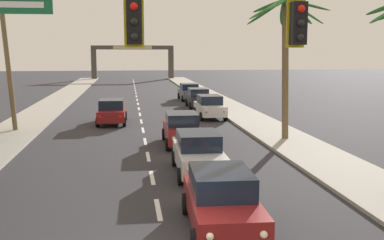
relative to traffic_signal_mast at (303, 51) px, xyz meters
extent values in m
cube|color=#9E998E|center=(4.81, 20.00, -4.83)|extent=(3.20, 110.00, 0.14)
cube|color=#9E998E|center=(-10.79, 20.00, -4.83)|extent=(3.20, 110.00, 0.14)
cube|color=silver|center=(-2.99, 3.99, -4.89)|extent=(0.16, 2.00, 0.01)
cube|color=silver|center=(-2.99, 7.66, -4.89)|extent=(0.16, 2.00, 0.01)
cube|color=silver|center=(-2.99, 11.32, -4.89)|extent=(0.16, 2.00, 0.01)
cube|color=silver|center=(-2.99, 14.99, -4.89)|extent=(0.16, 2.00, 0.01)
cube|color=silver|center=(-2.99, 18.65, -4.89)|extent=(0.16, 2.00, 0.01)
cube|color=silver|center=(-2.99, 22.32, -4.89)|extent=(0.16, 2.00, 0.01)
cube|color=silver|center=(-2.99, 25.98, -4.89)|extent=(0.16, 2.00, 0.01)
cube|color=silver|center=(-2.99, 29.65, -4.89)|extent=(0.16, 2.00, 0.01)
cube|color=silver|center=(-2.99, 33.31, -4.89)|extent=(0.16, 2.00, 0.01)
cube|color=silver|center=(-2.99, 36.98, -4.89)|extent=(0.16, 2.00, 0.01)
cube|color=silver|center=(-2.99, 40.64, -4.89)|extent=(0.16, 2.00, 0.01)
cube|color=silver|center=(-2.99, 44.31, -4.89)|extent=(0.16, 2.00, 0.01)
cube|color=silver|center=(-2.99, 47.97, -4.89)|extent=(0.16, 2.00, 0.01)
cube|color=silver|center=(-2.99, 51.64, -4.89)|extent=(0.16, 2.00, 0.01)
cube|color=silver|center=(-2.99, 55.30, -4.89)|extent=(0.16, 2.00, 0.01)
cube|color=silver|center=(-2.99, 58.97, -4.89)|extent=(0.16, 2.00, 0.01)
cube|color=silver|center=(-2.99, 62.63, -4.89)|extent=(0.16, 2.00, 0.01)
cube|color=silver|center=(-2.99, 66.30, -4.89)|extent=(0.16, 2.00, 0.01)
cube|color=silver|center=(-2.99, 69.97, -4.89)|extent=(0.16, 2.00, 0.01)
cube|color=black|center=(-0.14, -0.02, 0.60)|extent=(0.32, 0.26, 0.92)
sphere|color=red|center=(-0.14, -0.16, 0.90)|extent=(0.17, 0.17, 0.17)
sphere|color=black|center=(-0.14, -0.16, 0.60)|extent=(0.17, 0.17, 0.17)
sphere|color=black|center=(-0.14, -0.16, 0.30)|extent=(0.17, 0.17, 0.17)
cube|color=yellow|center=(-0.14, 0.15, 0.60)|extent=(0.42, 0.03, 1.04)
cube|color=black|center=(-3.69, -0.02, 0.60)|extent=(0.32, 0.26, 0.92)
sphere|color=red|center=(-3.69, -0.16, 0.90)|extent=(0.17, 0.17, 0.17)
sphere|color=black|center=(-3.69, -0.16, 0.60)|extent=(0.17, 0.17, 0.17)
sphere|color=black|center=(-3.69, -0.16, 0.30)|extent=(0.17, 0.17, 0.17)
cube|color=yellow|center=(-3.69, 0.15, 0.60)|extent=(0.42, 0.03, 1.04)
cube|color=#146038|center=(-6.16, 0.00, 0.92)|extent=(1.70, 0.05, 0.36)
cube|color=white|center=(-6.16, -0.02, 0.92)|extent=(1.36, 0.01, 0.12)
cube|color=maroon|center=(-1.37, 2.05, -4.22)|extent=(1.94, 4.37, 0.72)
cube|color=black|center=(-1.37, 2.20, -3.54)|extent=(1.69, 2.26, 0.64)
cylinder|color=black|center=(-0.57, 0.59, -4.58)|extent=(0.25, 0.65, 0.64)
cylinder|color=black|center=(-0.45, 3.43, -4.58)|extent=(0.25, 0.65, 0.64)
cylinder|color=black|center=(-2.18, 3.50, -4.58)|extent=(0.25, 0.65, 0.64)
sphere|color=#F9EFC6|center=(-0.84, -0.15, -4.14)|extent=(0.18, 0.18, 0.18)
sphere|color=#F9EFC6|center=(-2.08, -0.10, -4.14)|extent=(0.18, 0.18, 0.18)
cube|color=red|center=(-0.62, 4.18, -4.12)|extent=(0.24, 0.07, 0.20)
cube|color=red|center=(-1.94, 4.23, -4.12)|extent=(0.24, 0.07, 0.20)
cube|color=silver|center=(-1.10, 7.97, -4.22)|extent=(1.85, 4.34, 0.72)
cube|color=black|center=(-1.09, 8.12, -3.54)|extent=(1.64, 2.23, 0.64)
cylinder|color=black|center=(-0.26, 6.53, -4.58)|extent=(0.23, 0.64, 0.64)
cylinder|color=black|center=(-1.99, 6.57, -4.58)|extent=(0.23, 0.64, 0.64)
cylinder|color=black|center=(-0.21, 9.37, -4.58)|extent=(0.23, 0.64, 0.64)
cylinder|color=black|center=(-1.93, 9.41, -4.58)|extent=(0.23, 0.64, 0.64)
sphere|color=#F9EFC6|center=(-0.52, 5.79, -4.14)|extent=(0.18, 0.18, 0.18)
sphere|color=#F9EFC6|center=(-1.76, 5.81, -4.14)|extent=(0.18, 0.18, 0.18)
cube|color=red|center=(-0.39, 10.12, -4.12)|extent=(0.24, 0.06, 0.20)
cube|color=red|center=(-1.71, 10.14, -4.12)|extent=(0.24, 0.06, 0.20)
cube|color=maroon|center=(-1.08, 13.90, -4.22)|extent=(1.83, 4.33, 0.72)
cube|color=black|center=(-1.08, 14.05, -3.54)|extent=(1.63, 2.23, 0.64)
cylinder|color=black|center=(-0.24, 12.46, -4.58)|extent=(0.23, 0.64, 0.64)
cylinder|color=black|center=(-1.96, 12.49, -4.58)|extent=(0.23, 0.64, 0.64)
cylinder|color=black|center=(-0.19, 15.30, -4.58)|extent=(0.23, 0.64, 0.64)
cylinder|color=black|center=(-1.92, 15.33, -4.58)|extent=(0.23, 0.64, 0.64)
sphere|color=#F9EFC6|center=(-0.49, 11.72, -4.14)|extent=(0.18, 0.18, 0.18)
sphere|color=#F9EFC6|center=(-1.73, 11.74, -4.14)|extent=(0.18, 0.18, 0.18)
cube|color=red|center=(-0.38, 16.04, -4.12)|extent=(0.24, 0.06, 0.20)
cube|color=red|center=(-1.70, 16.07, -4.12)|extent=(0.24, 0.06, 0.20)
cube|color=maroon|center=(-4.99, 21.67, -4.22)|extent=(1.84, 4.33, 0.72)
cube|color=black|center=(-4.99, 21.52, -3.54)|extent=(1.64, 2.23, 0.64)
cylinder|color=black|center=(-5.83, 23.11, -4.58)|extent=(0.23, 0.64, 0.64)
cylinder|color=black|center=(-4.10, 23.07, -4.58)|extent=(0.23, 0.64, 0.64)
cylinder|color=black|center=(-5.88, 20.27, -4.58)|extent=(0.23, 0.64, 0.64)
cylinder|color=black|center=(-4.16, 20.24, -4.58)|extent=(0.23, 0.64, 0.64)
sphere|color=#B2B2AD|center=(-5.57, 23.85, -4.14)|extent=(0.18, 0.18, 0.18)
sphere|color=#B2B2AD|center=(-4.33, 23.83, -4.14)|extent=(0.18, 0.18, 0.18)
cube|color=red|center=(-5.69, 19.52, -4.12)|extent=(0.24, 0.06, 0.20)
cube|color=red|center=(-4.37, 19.50, -4.12)|extent=(0.24, 0.06, 0.20)
cube|color=black|center=(2.21, 29.72, -4.22)|extent=(1.81, 4.32, 0.72)
cube|color=black|center=(2.21, 29.87, -3.54)|extent=(1.62, 2.22, 0.64)
cylinder|color=black|center=(3.06, 28.29, -4.58)|extent=(0.23, 0.64, 0.64)
cylinder|color=black|center=(1.33, 28.31, -4.58)|extent=(0.23, 0.64, 0.64)
cylinder|color=black|center=(3.09, 31.13, -4.58)|extent=(0.23, 0.64, 0.64)
cylinder|color=black|center=(1.37, 31.14, -4.58)|extent=(0.23, 0.64, 0.64)
sphere|color=#B2B2AD|center=(2.81, 27.54, -4.14)|extent=(0.18, 0.18, 0.18)
sphere|color=#B2B2AD|center=(1.57, 27.55, -4.14)|extent=(0.18, 0.18, 0.18)
cube|color=red|center=(2.90, 31.87, -4.12)|extent=(0.24, 0.06, 0.20)
cube|color=red|center=(1.58, 31.88, -4.12)|extent=(0.24, 0.06, 0.20)
cube|color=silver|center=(2.10, 23.31, -4.22)|extent=(1.80, 4.32, 0.72)
cube|color=black|center=(2.09, 23.46, -3.54)|extent=(1.62, 2.21, 0.64)
cylinder|color=black|center=(2.97, 21.90, -4.58)|extent=(0.23, 0.64, 0.64)
cylinder|color=black|center=(1.25, 21.89, -4.58)|extent=(0.23, 0.64, 0.64)
cylinder|color=black|center=(2.94, 24.74, -4.58)|extent=(0.23, 0.64, 0.64)
cylinder|color=black|center=(1.22, 24.72, -4.58)|extent=(0.23, 0.64, 0.64)
sphere|color=#B2B2AD|center=(2.73, 21.15, -4.14)|extent=(0.18, 0.18, 0.18)
sphere|color=#B2B2AD|center=(1.49, 21.14, -4.14)|extent=(0.18, 0.18, 0.18)
cube|color=red|center=(2.74, 25.48, -4.12)|extent=(0.24, 0.06, 0.20)
cube|color=red|center=(1.42, 25.47, -4.12)|extent=(0.24, 0.06, 0.20)
cube|color=#4C515B|center=(2.22, 35.89, -4.22)|extent=(1.85, 4.34, 0.72)
cube|color=black|center=(2.22, 36.04, -3.54)|extent=(1.65, 2.23, 0.64)
cylinder|color=black|center=(3.12, 34.49, -4.58)|extent=(0.23, 0.64, 0.64)
cylinder|color=black|center=(1.39, 34.45, -4.58)|extent=(0.23, 0.64, 0.64)
cylinder|color=black|center=(3.06, 37.33, -4.58)|extent=(0.23, 0.64, 0.64)
cylinder|color=black|center=(1.33, 37.29, -4.58)|extent=(0.23, 0.64, 0.64)
sphere|color=#B2B2AD|center=(2.89, 33.73, -4.14)|extent=(0.18, 0.18, 0.18)
sphere|color=#B2B2AD|center=(1.65, 33.71, -4.14)|extent=(0.18, 0.18, 0.18)
cube|color=red|center=(2.84, 38.06, -4.12)|extent=(0.24, 0.07, 0.20)
cube|color=red|center=(1.52, 38.04, -4.12)|extent=(0.24, 0.07, 0.20)
cylinder|color=brown|center=(-11.00, 19.07, -0.16)|extent=(0.80, 0.29, 9.48)
cylinder|color=brown|center=(4.59, 14.19, -1.13)|extent=(0.57, 0.35, 7.54)
ellipsoid|color=#2D702D|center=(5.66, 13.96, 2.43)|extent=(2.45, 0.85, 0.74)
ellipsoid|color=#2D702D|center=(5.43, 14.67, 2.12)|extent=(2.14, 1.35, 1.35)
ellipsoid|color=#2D702D|center=(4.77, 15.21, 2.12)|extent=(0.97, 2.23, 1.35)
ellipsoid|color=#2D702D|center=(3.90, 15.23, 2.47)|extent=(1.54, 2.32, 0.66)
ellipsoid|color=#2D702D|center=(3.59, 14.73, 2.09)|extent=(2.06, 1.47, 1.40)
ellipsoid|color=#2D702D|center=(3.43, 13.90, 2.18)|extent=(2.28, 0.98, 1.23)
ellipsoid|color=#2D702D|center=(3.76, 13.26, 2.39)|extent=(1.79, 2.13, 0.83)
ellipsoid|color=#2D702D|center=(4.45, 13.09, 2.17)|extent=(0.48, 2.26, 1.25)
ellipsoid|color=#2D702D|center=(5.33, 13.61, 2.05)|extent=(1.98, 1.53, 1.47)
sphere|color=#4C4223|center=(4.49, 14.19, 2.68)|extent=(0.60, 0.60, 0.60)
cube|color=#423D38|center=(-9.77, 72.62, -2.29)|extent=(0.90, 0.90, 5.21)
cube|color=#423D38|center=(3.79, 72.62, -2.29)|extent=(0.90, 0.90, 5.21)
cube|color=#423D38|center=(-2.99, 72.62, 0.67)|extent=(14.47, 0.60, 0.70)
cube|color=tan|center=(-2.99, 72.30, 0.67)|extent=(6.78, 0.08, 0.56)
camera|label=1|loc=(-3.83, -9.74, 0.00)|focal=42.80mm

